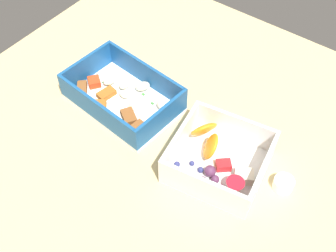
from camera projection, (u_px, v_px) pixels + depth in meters
table_surface at (159, 136)px, 77.06cm from camera, size 80.00×80.00×2.00cm
pasta_container at (122, 97)px, 79.45cm from camera, size 21.52×15.08×5.66cm
fruit_bowl at (218, 160)px, 69.97cm from camera, size 17.26×16.71×5.92cm
paper_cup_liner at (283, 184)px, 68.29cm from camera, size 3.30×3.30×2.03cm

